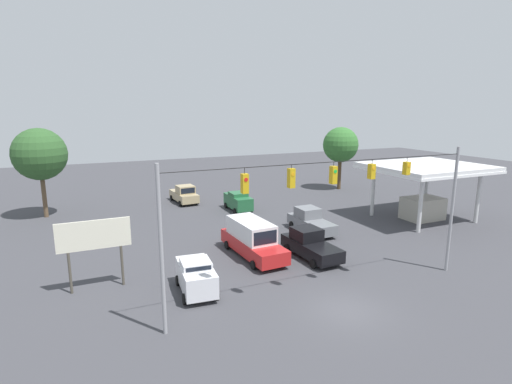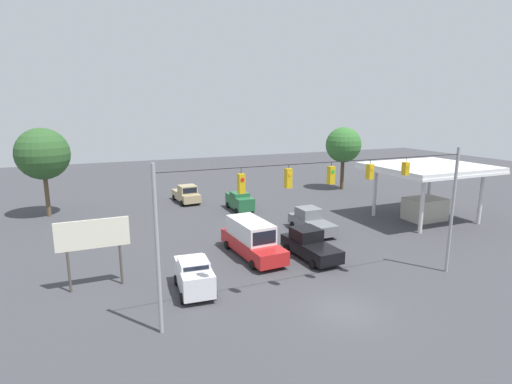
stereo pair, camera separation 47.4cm
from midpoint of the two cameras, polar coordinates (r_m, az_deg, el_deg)
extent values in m
plane|color=#3D3D42|center=(23.51, 13.07, -16.24)|extent=(140.00, 140.00, 0.00)
cylinder|color=#939399|center=(29.60, 26.64, -2.47)|extent=(0.20, 0.20, 8.53)
cylinder|color=#939399|center=(19.74, -13.23, -8.29)|extent=(0.20, 0.20, 8.53)
cylinder|color=black|center=(22.44, 11.33, 4.22)|extent=(19.29, 0.04, 0.04)
cube|color=gold|center=(25.90, 21.07, 3.13)|extent=(0.32, 0.36, 0.78)
cylinder|color=black|center=(25.83, 21.16, 4.31)|extent=(0.03, 0.03, 0.29)
cylinder|color=orange|center=(25.74, 21.39, 3.46)|extent=(0.20, 0.02, 0.20)
cube|color=gold|center=(24.13, 16.50, 2.80)|extent=(0.32, 0.36, 0.88)
cylinder|color=black|center=(24.05, 16.58, 4.15)|extent=(0.03, 0.03, 0.27)
cylinder|color=orange|center=(23.96, 16.82, 3.20)|extent=(0.20, 0.02, 0.20)
cube|color=gold|center=(22.54, 11.25, 2.38)|extent=(0.32, 0.36, 0.99)
cylinder|color=black|center=(22.45, 11.32, 3.93)|extent=(0.03, 0.03, 0.24)
cylinder|color=green|center=(22.35, 11.55, 2.87)|extent=(0.20, 0.02, 0.20)
cube|color=gold|center=(21.17, 5.27, 1.97)|extent=(0.32, 0.36, 1.04)
cylinder|color=black|center=(21.07, 5.30, 3.63)|extent=(0.03, 0.03, 0.20)
cylinder|color=orange|center=(20.96, 5.53, 2.52)|extent=(0.20, 0.02, 0.20)
cube|color=gold|center=(20.07, -1.45, 1.22)|extent=(0.32, 0.36, 1.00)
cylinder|color=black|center=(19.95, -1.46, 3.06)|extent=(0.03, 0.03, 0.31)
cylinder|color=red|center=(19.85, -1.25, 1.76)|extent=(0.20, 0.02, 0.20)
cube|color=red|center=(30.30, -0.05, -7.65)|extent=(2.69, 7.24, 1.00)
cube|color=silver|center=(30.23, -0.35, -5.34)|extent=(2.36, 4.67, 1.37)
cube|color=black|center=(28.29, 1.70, -6.57)|extent=(1.83, 0.12, 0.96)
cylinder|color=black|center=(28.07, -0.05, -10.38)|extent=(0.26, 0.65, 0.64)
cylinder|color=black|center=(29.08, 4.05, -9.60)|extent=(0.26, 0.65, 0.64)
cylinder|color=black|center=(32.00, -3.76, -7.54)|extent=(0.26, 0.65, 0.64)
cylinder|color=black|center=(32.90, -0.05, -6.97)|extent=(0.26, 0.65, 0.64)
cube|color=black|center=(30.24, 8.27, -7.92)|extent=(2.32, 5.57, 0.90)
cube|color=black|center=(30.47, 7.63, -5.96)|extent=(1.99, 2.06, 0.90)
cube|color=black|center=(31.26, 6.62, -5.47)|extent=(1.65, 0.10, 0.63)
cylinder|color=black|center=(32.33, 8.00, -7.44)|extent=(0.25, 0.65, 0.64)
cylinder|color=black|center=(31.28, 4.82, -8.03)|extent=(0.25, 0.65, 0.64)
cylinder|color=black|center=(29.63, 11.87, -9.41)|extent=(0.25, 0.65, 0.64)
cylinder|color=black|center=(28.49, 8.53, -10.18)|extent=(0.25, 0.65, 0.64)
cube|color=slate|center=(36.24, 8.37, -4.56)|extent=(2.02, 5.49, 0.90)
cube|color=slate|center=(36.54, 7.88, -2.94)|extent=(1.85, 1.98, 0.90)
cube|color=black|center=(37.37, 7.10, -2.58)|extent=(1.60, 0.03, 0.63)
cylinder|color=black|center=(38.32, 8.26, -4.34)|extent=(0.22, 0.64, 0.64)
cylinder|color=black|center=(37.36, 5.62, -4.70)|extent=(0.22, 0.64, 0.64)
cylinder|color=black|center=(35.46, 11.24, -5.79)|extent=(0.22, 0.64, 0.64)
cylinder|color=black|center=(34.42, 8.46, -6.24)|extent=(0.22, 0.64, 0.64)
cube|color=silver|center=(24.91, -8.28, -11.82)|extent=(2.19, 4.19, 1.35)
cube|color=silver|center=(24.58, -8.34, -9.99)|extent=(1.85, 1.92, 0.36)
cube|color=black|center=(23.76, -7.95, -10.78)|extent=(1.49, 0.14, 0.25)
cylinder|color=black|center=(23.90, -9.92, -14.75)|extent=(0.27, 0.66, 0.64)
cylinder|color=black|center=(24.19, -5.42, -14.27)|extent=(0.27, 0.66, 0.64)
cylinder|color=black|center=(26.26, -10.81, -12.24)|extent=(0.27, 0.66, 0.64)
cylinder|color=black|center=(26.52, -6.74, -11.85)|extent=(0.27, 0.66, 0.64)
cube|color=#236038|center=(43.49, -2.03, -1.36)|extent=(1.83, 4.38, 1.32)
cube|color=#236038|center=(43.30, -2.04, -0.28)|extent=(1.68, 1.93, 0.36)
cube|color=black|center=(44.19, -2.49, -0.03)|extent=(1.46, 0.02, 0.25)
cylinder|color=black|center=(45.25, -1.60, -1.69)|extent=(0.22, 0.64, 0.64)
cylinder|color=black|center=(44.64, -3.77, -1.90)|extent=(0.22, 0.64, 0.64)
cylinder|color=black|center=(42.69, -0.20, -2.52)|extent=(0.22, 0.64, 0.64)
cylinder|color=black|center=(42.04, -2.49, -2.76)|extent=(0.22, 0.64, 0.64)
cube|color=tan|center=(47.96, -9.68, -0.52)|extent=(2.43, 5.24, 0.90)
cube|color=tan|center=(47.21, -9.49, 0.40)|extent=(2.02, 1.97, 0.90)
cube|color=black|center=(46.34, -9.14, 0.20)|extent=(1.64, 0.14, 0.63)
cylinder|color=black|center=(46.22, -10.24, -1.59)|extent=(0.27, 0.65, 0.64)
cylinder|color=black|center=(46.84, -7.84, -1.32)|extent=(0.27, 0.65, 0.64)
cylinder|color=black|center=(49.32, -11.39, -0.78)|extent=(0.27, 0.65, 0.64)
cylinder|color=black|center=(49.91, -9.13, -0.54)|extent=(0.27, 0.65, 0.64)
cone|color=orange|center=(24.27, -7.69, -14.10)|extent=(0.37, 0.37, 0.74)
cone|color=orange|center=(25.92, -8.69, -12.37)|extent=(0.37, 0.37, 0.74)
cone|color=orange|center=(27.97, -9.61, -10.53)|extent=(0.37, 0.37, 0.74)
cube|color=silver|center=(42.53, 23.72, 3.34)|extent=(10.60, 8.99, 0.35)
cube|color=white|center=(42.57, 23.69, 2.95)|extent=(10.70, 9.09, 0.24)
cylinder|color=silver|center=(47.76, 23.78, 0.81)|extent=(0.36, 0.36, 5.19)
cylinder|color=silver|center=(42.70, 16.93, 0.09)|extent=(0.36, 0.36, 5.19)
cylinder|color=silver|center=(43.81, 29.74, -0.69)|extent=(0.36, 0.36, 5.19)
cylinder|color=silver|center=(38.23, 22.96, -1.69)|extent=(0.36, 0.36, 5.19)
cube|color=#B2AD9E|center=(43.30, 23.25, -2.24)|extent=(3.71, 2.70, 2.20)
cylinder|color=#4C473D|center=(26.87, -18.23, -9.82)|extent=(0.16, 0.16, 2.60)
cylinder|color=#4C473D|center=(26.85, -24.68, -10.35)|extent=(0.16, 0.16, 2.60)
cube|color=silver|center=(26.10, -21.82, -5.60)|extent=(4.26, 0.12, 1.81)
cylinder|color=#4C3823|center=(55.79, 12.46, 2.81)|extent=(0.49, 0.49, 4.79)
sphere|color=#336B2D|center=(55.34, 12.63, 6.59)|extent=(4.74, 4.74, 4.74)
cylinder|color=brown|center=(45.92, -27.45, -0.04)|extent=(0.43, 0.43, 5.04)
sphere|color=#2D5628|center=(45.36, -27.93, 4.84)|extent=(5.19, 5.19, 5.19)
camera|label=1|loc=(0.24, -89.57, 0.09)|focal=28.00mm
camera|label=2|loc=(0.24, 90.43, -0.09)|focal=28.00mm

